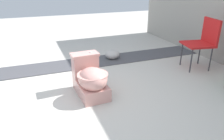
% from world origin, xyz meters
% --- Properties ---
extents(ground_plane, '(14.00, 14.00, 0.00)m').
position_xyz_m(ground_plane, '(0.00, 0.00, 0.00)').
color(ground_plane, beige).
extents(gravel_strip, '(0.56, 8.00, 0.01)m').
position_xyz_m(gravel_strip, '(-1.23, 0.50, 0.01)').
color(gravel_strip, '#4C4C51').
rests_on(gravel_strip, ground).
extents(toilet, '(0.65, 0.41, 0.52)m').
position_xyz_m(toilet, '(-0.09, 0.16, 0.22)').
color(toilet, '#E09E93').
rests_on(toilet, ground).
extents(folding_chair_left, '(0.52, 0.52, 0.83)m').
position_xyz_m(folding_chair_left, '(-0.33, 2.17, 0.51)').
color(folding_chair_left, red).
rests_on(folding_chair_left, ground).
extents(boulder_near, '(0.40, 0.40, 0.17)m').
position_xyz_m(boulder_near, '(-1.29, 0.92, 0.08)').
color(boulder_near, '#B7B2AD').
rests_on(boulder_near, ground).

